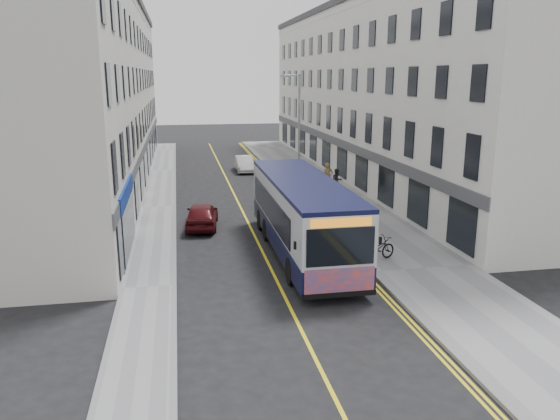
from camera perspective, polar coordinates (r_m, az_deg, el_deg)
name	(u,v)px	position (r m, az deg, el deg)	size (l,w,h in m)	color
ground	(272,270)	(22.92, -0.88, -6.30)	(140.00, 140.00, 0.00)	black
pavement_east	(335,200)	(35.51, 5.80, 1.07)	(4.50, 64.00, 0.12)	gray
pavement_west	(158,207)	(34.15, -12.64, 0.28)	(2.00, 64.00, 0.12)	gray
kerb_east	(301,201)	(34.96, 2.26, 0.93)	(0.18, 64.00, 0.13)	slate
kerb_west	(175,207)	(34.12, -10.96, 0.36)	(0.18, 64.00, 0.13)	slate
road_centre_line	(239,205)	(34.32, -4.27, 0.55)	(0.12, 64.00, 0.01)	yellow
road_dbl_yellow_inner	(295,202)	(34.87, 1.53, 0.80)	(0.10, 64.00, 0.01)	yellow
road_dbl_yellow_outer	(298,202)	(34.92, 1.86, 0.82)	(0.10, 64.00, 0.01)	yellow
terrace_east	(369,93)	(44.84, 9.31, 11.94)	(6.00, 46.00, 13.00)	silver
terrace_west	(101,95)	(42.57, -18.23, 11.34)	(6.00, 46.00, 13.00)	beige
streetlamp	(298,130)	(36.22, 1.88, 8.32)	(1.32, 0.18, 8.00)	gray
city_bus	(302,214)	(24.44, 2.31, -0.38)	(2.77, 11.88, 3.45)	black
bicycle	(376,249)	(23.92, 10.04, -4.03)	(0.68, 1.96, 1.03)	black
pedestrian_near	(328,177)	(37.67, 5.04, 3.44)	(0.71, 0.47, 1.96)	olive
pedestrian_far	(337,181)	(37.21, 5.98, 3.05)	(0.80, 0.63, 1.65)	black
car_white	(244,164)	(46.17, -3.74, 4.84)	(1.37, 3.94, 1.30)	silver
car_maroon	(202,215)	(29.30, -8.17, -0.50)	(1.63, 4.05, 1.38)	#4A0C10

